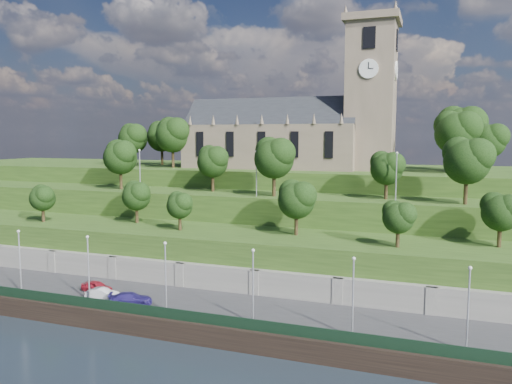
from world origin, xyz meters
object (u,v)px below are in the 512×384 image
at_px(church, 297,127).
at_px(car_right, 131,299).
at_px(car_left, 97,287).
at_px(car_middle, 102,294).

bearing_deg(church, car_right, -100.19).
relative_size(church, car_left, 9.56).
xyz_separation_m(church, car_left, (-14.19, -40.34, -19.83)).
height_order(church, car_left, church).
bearing_deg(car_right, church, -34.66).
bearing_deg(car_middle, car_right, -107.85).
height_order(car_left, car_right, car_right).
bearing_deg(car_middle, car_left, 40.14).
bearing_deg(car_right, car_middle, 57.20).
xyz_separation_m(church, car_middle, (-11.97, -42.23, -19.88)).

